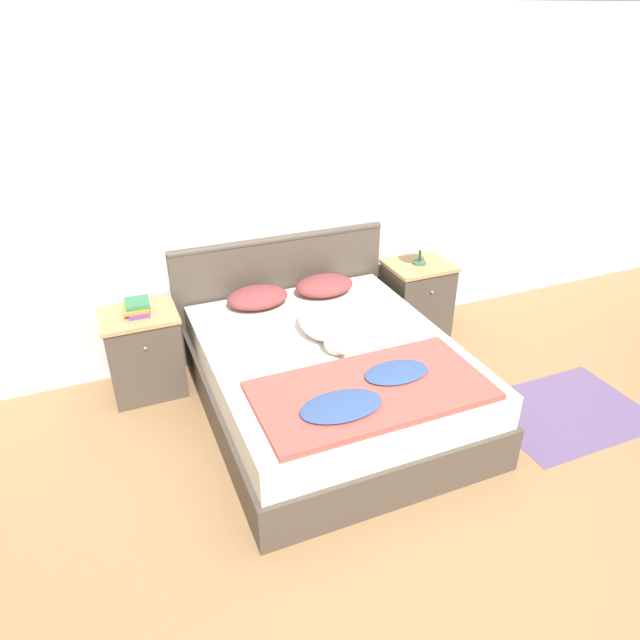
# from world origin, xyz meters

# --- Properties ---
(ground_plane) EXTENTS (16.00, 16.00, 0.00)m
(ground_plane) POSITION_xyz_m (0.00, 0.00, 0.00)
(ground_plane) COLOR #997047
(wall_back) EXTENTS (9.00, 0.06, 2.55)m
(wall_back) POSITION_xyz_m (0.00, 2.13, 1.27)
(wall_back) COLOR silver
(wall_back) RESTS_ON ground_plane
(bed) EXTENTS (1.64, 1.94, 0.53)m
(bed) POSITION_xyz_m (-0.12, 1.06, 0.26)
(bed) COLOR #4C4238
(bed) RESTS_ON ground_plane
(headboard) EXTENTS (1.72, 0.06, 0.97)m
(headboard) POSITION_xyz_m (-0.12, 2.06, 0.50)
(headboard) COLOR #4C4238
(headboard) RESTS_ON ground_plane
(nightstand_left) EXTENTS (0.52, 0.44, 0.64)m
(nightstand_left) POSITION_xyz_m (-1.25, 1.82, 0.32)
(nightstand_left) COLOR #4C4238
(nightstand_left) RESTS_ON ground_plane
(nightstand_right) EXTENTS (0.52, 0.44, 0.64)m
(nightstand_right) POSITION_xyz_m (1.01, 1.82, 0.32)
(nightstand_right) COLOR #4C4238
(nightstand_right) RESTS_ON ground_plane
(pillow_left) EXTENTS (0.46, 0.33, 0.14)m
(pillow_left) POSITION_xyz_m (-0.39, 1.82, 0.60)
(pillow_left) COLOR brown
(pillow_left) RESTS_ON bed
(pillow_right) EXTENTS (0.46, 0.33, 0.14)m
(pillow_right) POSITION_xyz_m (0.15, 1.82, 0.60)
(pillow_right) COLOR brown
(pillow_right) RESTS_ON bed
(quilt) EXTENTS (1.36, 0.70, 0.07)m
(quilt) POSITION_xyz_m (-0.13, 0.49, 0.56)
(quilt) COLOR #BC4C42
(quilt) RESTS_ON bed
(dog) EXTENTS (0.29, 0.67, 0.20)m
(dog) POSITION_xyz_m (-0.12, 1.19, 0.63)
(dog) COLOR silver
(dog) RESTS_ON bed
(book_stack) EXTENTS (0.19, 0.21, 0.09)m
(book_stack) POSITION_xyz_m (-1.25, 1.83, 0.68)
(book_stack) COLOR #703D7F
(book_stack) RESTS_ON nightstand_left
(table_lamp) EXTENTS (0.22, 0.22, 0.28)m
(table_lamp) POSITION_xyz_m (1.01, 1.84, 0.85)
(table_lamp) COLOR #336B4C
(table_lamp) RESTS_ON nightstand_right
(rug) EXTENTS (1.09, 0.80, 0.00)m
(rug) POSITION_xyz_m (1.40, 0.42, 0.00)
(rug) COLOR #604C75
(rug) RESTS_ON ground_plane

